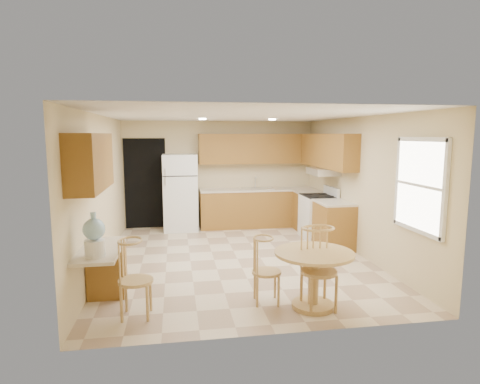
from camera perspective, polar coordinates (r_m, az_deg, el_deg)
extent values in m
plane|color=beige|center=(7.20, -0.38, -9.47)|extent=(5.50, 5.50, 0.00)
cube|color=white|center=(6.87, -0.41, 10.81)|extent=(4.50, 5.50, 0.02)
cube|color=beige|center=(9.64, -2.91, 2.60)|extent=(4.50, 0.02, 2.50)
cube|color=beige|center=(4.27, 5.29, -4.48)|extent=(4.50, 0.02, 2.50)
cube|color=beige|center=(6.95, -19.05, 0.00)|extent=(0.02, 5.50, 2.50)
cube|color=beige|center=(7.60, 16.61, 0.77)|extent=(0.02, 5.50, 2.50)
cube|color=black|center=(9.61, -13.31, 1.17)|extent=(0.90, 0.02, 2.10)
cube|color=olive|center=(9.59, 2.53, -2.34)|extent=(2.75, 0.60, 0.87)
cube|color=beige|center=(9.52, 2.55, 0.35)|extent=(2.75, 0.63, 0.04)
cube|color=olive|center=(9.31, 9.78, -2.78)|extent=(0.60, 0.59, 0.87)
cube|color=beige|center=(9.24, 9.85, 0.00)|extent=(0.63, 0.59, 0.04)
cube|color=olive|center=(7.98, 13.18, -4.71)|extent=(0.60, 0.80, 0.87)
cube|color=beige|center=(7.89, 13.28, -1.48)|extent=(0.63, 0.80, 0.04)
cube|color=olive|center=(9.57, 2.42, 6.16)|extent=(2.75, 0.33, 0.70)
cube|color=olive|center=(8.59, 12.27, 5.76)|extent=(0.33, 2.42, 0.70)
cube|color=olive|center=(5.30, -20.49, 4.05)|extent=(0.33, 1.40, 0.70)
cube|color=silver|center=(9.51, 2.40, 0.48)|extent=(0.78, 0.44, 0.01)
cube|color=silver|center=(8.56, 11.72, 2.88)|extent=(0.50, 0.76, 0.14)
cube|color=olive|center=(5.84, -18.39, -10.46)|extent=(0.48, 0.42, 0.72)
cube|color=beige|center=(5.37, -19.21, -7.78)|extent=(0.50, 1.20, 0.04)
cube|color=white|center=(5.97, 24.25, 0.87)|extent=(0.05, 1.00, 1.20)
cube|color=white|center=(5.92, 24.52, 6.83)|extent=(0.05, 1.10, 0.06)
cube|color=white|center=(6.06, 23.83, -4.95)|extent=(0.05, 1.10, 0.06)
cube|color=white|center=(5.53, 27.17, 0.17)|extent=(0.05, 0.06, 1.28)
cube|color=white|center=(6.41, 21.58, 1.47)|extent=(0.05, 0.06, 1.28)
cylinder|color=white|center=(8.01, -5.34, 10.29)|extent=(0.14, 0.14, 0.02)
cylinder|color=white|center=(8.23, 4.60, 10.24)|extent=(0.14, 0.14, 0.02)
cube|color=white|center=(9.28, -8.49, -0.05)|extent=(0.77, 0.72, 1.74)
cube|color=black|center=(8.87, -8.51, 2.24)|extent=(0.75, 0.01, 0.02)
cube|color=silver|center=(8.87, -10.59, 1.53)|extent=(0.03, 0.03, 0.18)
cube|color=silver|center=(8.85, -10.63, 2.85)|extent=(0.03, 0.03, 0.14)
cube|color=white|center=(8.68, 11.04, -3.51)|extent=(0.65, 0.76, 0.90)
cube|color=black|center=(8.60, 11.13, -0.54)|extent=(0.64, 0.75, 0.02)
cube|color=white|center=(8.68, 12.88, 0.13)|extent=(0.06, 0.76, 0.18)
cylinder|color=tan|center=(5.38, 10.31, -15.56)|extent=(0.53, 0.53, 0.06)
cylinder|color=tan|center=(5.26, 10.40, -12.28)|extent=(0.13, 0.13, 0.66)
cylinder|color=tan|center=(5.15, 10.50, -8.54)|extent=(0.99, 0.99, 0.04)
cylinder|color=tan|center=(5.32, 3.79, -11.30)|extent=(0.38, 0.38, 0.04)
cylinder|color=tan|center=(5.49, 2.01, -12.95)|extent=(0.03, 0.03, 0.41)
cylinder|color=tan|center=(5.55, 4.86, -12.75)|extent=(0.03, 0.03, 0.41)
cylinder|color=tan|center=(5.24, 2.61, -14.01)|extent=(0.03, 0.03, 0.41)
cylinder|color=tan|center=(5.30, 5.60, -13.78)|extent=(0.03, 0.03, 0.41)
cylinder|color=tan|center=(5.19, 11.15, -11.05)|extent=(0.46, 0.46, 0.04)
cylinder|color=tan|center=(5.36, 8.79, -13.12)|extent=(0.04, 0.04, 0.49)
cylinder|color=tan|center=(5.47, 12.12, -12.78)|extent=(0.04, 0.04, 0.49)
cylinder|color=tan|center=(5.08, 9.95, -14.40)|extent=(0.04, 0.04, 0.49)
cylinder|color=tan|center=(5.19, 13.45, -14.00)|extent=(0.04, 0.04, 0.49)
cylinder|color=tan|center=(5.07, -14.61, -12.14)|extent=(0.42, 0.42, 0.04)
cylinder|color=tan|center=(5.30, -16.02, -13.86)|extent=(0.04, 0.04, 0.45)
cylinder|color=tan|center=(5.27, -12.71, -13.86)|extent=(0.04, 0.04, 0.45)
cylinder|color=tan|center=(5.03, -16.43, -15.12)|extent=(0.04, 0.04, 0.45)
cylinder|color=tan|center=(5.00, -12.92, -15.13)|extent=(0.04, 0.04, 0.45)
cylinder|color=white|center=(5.02, -19.93, -7.51)|extent=(0.23, 0.23, 0.20)
sphere|color=#98C9EB|center=(4.96, -20.06, -4.99)|extent=(0.25, 0.25, 0.25)
cylinder|color=#98C9EB|center=(4.93, -20.15, -3.15)|extent=(0.06, 0.06, 0.07)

